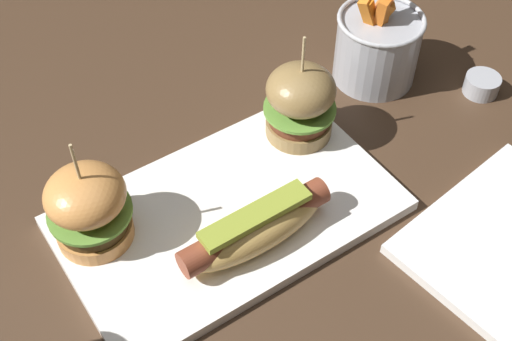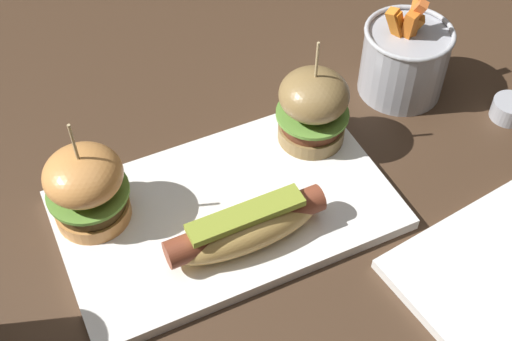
{
  "view_description": "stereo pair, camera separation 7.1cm",
  "coord_description": "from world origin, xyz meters",
  "px_view_note": "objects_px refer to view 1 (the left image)",
  "views": [
    {
      "loc": [
        -0.23,
        -0.39,
        0.58
      ],
      "look_at": [
        0.04,
        0.0,
        0.05
      ],
      "focal_mm": 47.7,
      "sensor_mm": 36.0,
      "label": 1
    },
    {
      "loc": [
        -0.17,
        -0.42,
        0.58
      ],
      "look_at": [
        0.04,
        0.0,
        0.05
      ],
      "focal_mm": 47.7,
      "sensor_mm": 36.0,
      "label": 2
    }
  ],
  "objects_px": {
    "platter_main": "(229,213)",
    "sauce_ramekin": "(482,84)",
    "slider_left": "(89,207)",
    "fries_bucket": "(377,46)",
    "slider_right": "(300,102)",
    "hot_dog": "(258,227)"
  },
  "relations": [
    {
      "from": "hot_dog",
      "to": "slider_right",
      "type": "height_order",
      "value": "slider_right"
    },
    {
      "from": "platter_main",
      "to": "slider_right",
      "type": "distance_m",
      "value": 0.15
    },
    {
      "from": "platter_main",
      "to": "fries_bucket",
      "type": "distance_m",
      "value": 0.3
    },
    {
      "from": "platter_main",
      "to": "sauce_ramekin",
      "type": "xyz_separation_m",
      "value": [
        0.37,
        -0.01,
        0.01
      ]
    },
    {
      "from": "slider_right",
      "to": "fries_bucket",
      "type": "distance_m",
      "value": 0.16
    },
    {
      "from": "platter_main",
      "to": "fries_bucket",
      "type": "height_order",
      "value": "fries_bucket"
    },
    {
      "from": "platter_main",
      "to": "slider_right",
      "type": "bearing_deg",
      "value": 21.92
    },
    {
      "from": "platter_main",
      "to": "hot_dog",
      "type": "height_order",
      "value": "hot_dog"
    },
    {
      "from": "hot_dog",
      "to": "slider_right",
      "type": "distance_m",
      "value": 0.17
    },
    {
      "from": "slider_right",
      "to": "fries_bucket",
      "type": "height_order",
      "value": "slider_right"
    },
    {
      "from": "platter_main",
      "to": "sauce_ramekin",
      "type": "distance_m",
      "value": 0.37
    },
    {
      "from": "hot_dog",
      "to": "slider_right",
      "type": "bearing_deg",
      "value": 39.1
    },
    {
      "from": "hot_dog",
      "to": "fries_bucket",
      "type": "bearing_deg",
      "value": 27.36
    },
    {
      "from": "hot_dog",
      "to": "slider_left",
      "type": "bearing_deg",
      "value": 143.49
    },
    {
      "from": "sauce_ramekin",
      "to": "slider_left",
      "type": "bearing_deg",
      "value": 173.63
    },
    {
      "from": "slider_left",
      "to": "slider_right",
      "type": "bearing_deg",
      "value": 1.02
    },
    {
      "from": "slider_left",
      "to": "sauce_ramekin",
      "type": "relative_size",
      "value": 3.02
    },
    {
      "from": "hot_dog",
      "to": "sauce_ramekin",
      "type": "relative_size",
      "value": 3.81
    },
    {
      "from": "slider_left",
      "to": "sauce_ramekin",
      "type": "bearing_deg",
      "value": -6.37
    },
    {
      "from": "fries_bucket",
      "to": "sauce_ramekin",
      "type": "relative_size",
      "value": 3.26
    },
    {
      "from": "sauce_ramekin",
      "to": "fries_bucket",
      "type": "bearing_deg",
      "value": 132.64
    },
    {
      "from": "slider_left",
      "to": "slider_right",
      "type": "height_order",
      "value": "slider_right"
    }
  ]
}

